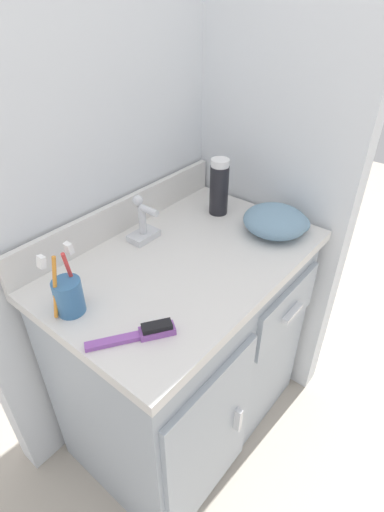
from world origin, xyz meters
TOP-DOWN VIEW (x-y plane):
  - ground_plane at (0.00, 0.00)m, footprint 6.00×6.00m
  - wall_back at (0.00, 0.30)m, footprint 0.97×0.08m
  - wall_right at (0.44, 0.00)m, footprint 0.08×0.59m
  - vanity at (-0.00, -0.00)m, footprint 0.79×0.53m
  - backsplash at (0.00, 0.25)m, footprint 0.79×0.02m
  - sink_faucet at (0.00, 0.16)m, footprint 0.09×0.09m
  - toothbrush_cup at (-0.33, 0.07)m, footprint 0.09×0.07m
  - shaving_cream_can at (0.27, 0.08)m, footprint 0.06×0.06m
  - hairbrush at (-0.28, -0.12)m, footprint 0.18×0.13m
  - hand_towel at (0.29, -0.12)m, footprint 0.19×0.19m

SIDE VIEW (x-z plane):
  - ground_plane at x=0.00m, z-range 0.00..0.00m
  - vanity at x=0.00m, z-range 0.02..0.76m
  - hairbrush at x=-0.28m, z-range 0.74..0.77m
  - hand_towel at x=0.29m, z-range 0.74..0.82m
  - sink_faucet at x=0.00m, z-range 0.72..0.86m
  - toothbrush_cup at x=-0.33m, z-range 0.70..0.88m
  - backsplash at x=0.00m, z-range 0.74..0.84m
  - shaving_cream_can at x=0.27m, z-range 0.74..0.93m
  - wall_back at x=0.00m, z-range 0.00..2.20m
  - wall_right at x=0.44m, z-range 0.00..2.20m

